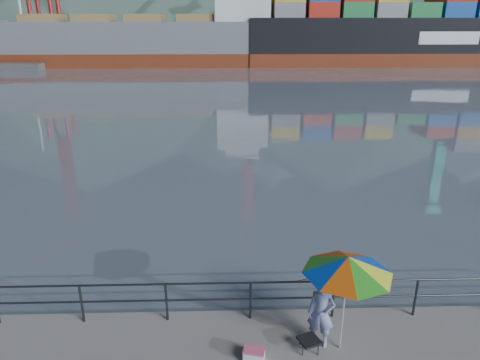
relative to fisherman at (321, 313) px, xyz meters
name	(u,v)px	position (x,y,z in m)	size (l,w,h in m)	color
harbor_water	(225,47)	(-2.49, 129.22, -0.81)	(500.00, 280.00, 0.00)	slate
far_dock	(269,55)	(7.51, 92.22, -0.81)	(200.00, 40.00, 0.40)	#514F4C
guardrail	(209,301)	(-2.49, 0.92, -0.29)	(22.00, 0.06, 1.03)	#2D3033
container_stacks	(385,44)	(33.95, 92.82, 1.62)	(58.00, 8.40, 7.80)	#267F3F
fisherman	(321,313)	(0.00, 0.00, 0.00)	(0.59, 0.39, 1.62)	#263697
beach_umbrella	(348,265)	(0.44, -0.15, 1.29)	(1.98, 1.98, 2.29)	white
folding_stool	(309,344)	(-0.26, -0.20, -0.66)	(0.55, 0.55, 0.28)	black
cooler_bag	(254,355)	(-1.48, -0.47, -0.69)	(0.43, 0.29, 0.25)	silver
fishing_rod	(302,311)	(-0.19, 1.16, -0.81)	(0.02, 0.02, 1.89)	black
bulk_carrier	(161,40)	(-13.24, 69.63, 3.34)	(49.79, 8.62, 14.50)	maroon
container_ship	(444,29)	(36.25, 70.57, 4.98)	(65.52, 10.92, 18.10)	maroon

